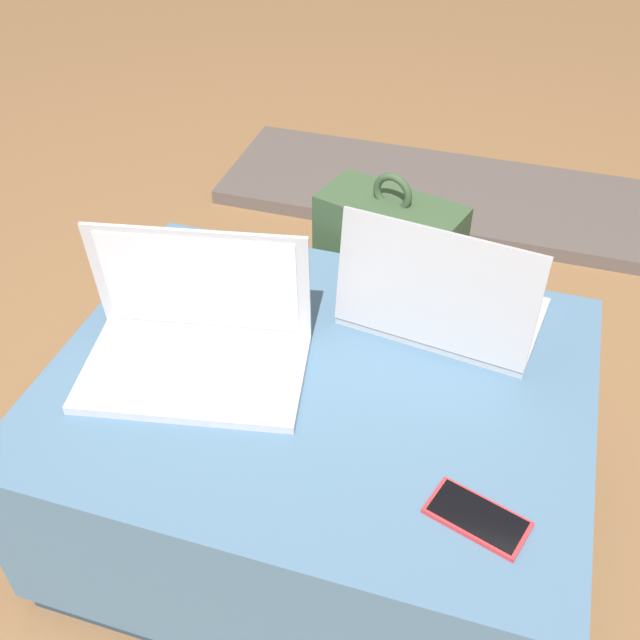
{
  "coord_description": "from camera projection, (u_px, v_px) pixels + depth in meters",
  "views": [
    {
      "loc": [
        0.28,
        -0.88,
        1.31
      ],
      "look_at": [
        -0.01,
        0.06,
        0.48
      ],
      "focal_mm": 42.0,
      "sensor_mm": 36.0,
      "label": 1
    }
  ],
  "objects": [
    {
      "name": "ottoman",
      "position": [
        319.0,
        451.0,
        1.42
      ],
      "size": [
        0.93,
        0.73,
        0.4
      ],
      "color": "#2A3D4E",
      "rests_on": "ground_plane"
    },
    {
      "name": "ground_plane",
      "position": [
        319.0,
        514.0,
        1.55
      ],
      "size": [
        14.0,
        14.0,
        0.0
      ],
      "primitive_type": "plane",
      "color": "olive"
    },
    {
      "name": "laptop_far",
      "position": [
        441.0,
        303.0,
        1.36
      ],
      "size": [
        0.38,
        0.27,
        0.24
      ],
      "rotation": [
        0.0,
        0.0,
        3.01
      ],
      "color": "#B7B7BC",
      "rests_on": "ottoman"
    },
    {
      "name": "laptop_near",
      "position": [
        196.0,
        341.0,
        1.28
      ],
      "size": [
        0.42,
        0.29,
        0.24
      ],
      "rotation": [
        0.0,
        0.0,
        0.19
      ],
      "color": "silver",
      "rests_on": "ottoman"
    },
    {
      "name": "fireplace_hearth",
      "position": [
        436.0,
        193.0,
        2.49
      ],
      "size": [
        1.4,
        0.5,
        0.04
      ],
      "color": "#564C47",
      "rests_on": "ground_plane"
    },
    {
      "name": "cell_phone",
      "position": [
        477.0,
        517.0,
        1.07
      ],
      "size": [
        0.16,
        0.11,
        0.01
      ],
      "rotation": [
        0.0,
        0.0,
        1.26
      ],
      "color": "red",
      "rests_on": "ottoman"
    },
    {
      "name": "backpack",
      "position": [
        387.0,
        294.0,
        1.73
      ],
      "size": [
        0.33,
        0.25,
        0.55
      ],
      "rotation": [
        0.0,
        0.0,
        2.86
      ],
      "color": "#385133",
      "rests_on": "ground_plane"
    }
  ]
}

